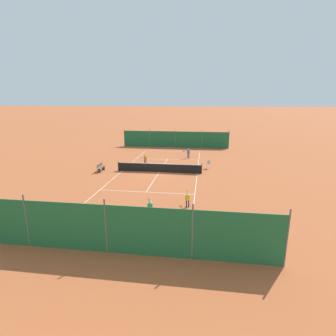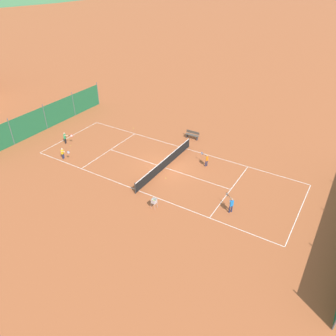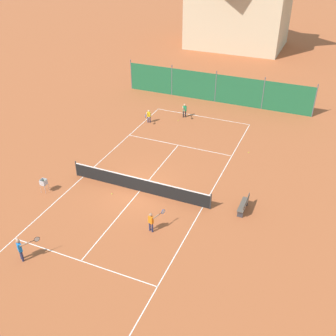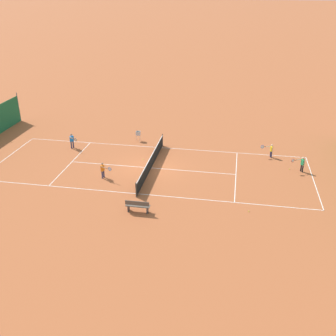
# 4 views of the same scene
# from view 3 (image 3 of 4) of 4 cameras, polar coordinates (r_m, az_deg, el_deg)

# --- Properties ---
(ground_plane) EXTENTS (600.00, 600.00, 0.00)m
(ground_plane) POSITION_cam_3_polar(r_m,az_deg,el_deg) (24.27, -4.14, -3.35)
(ground_plane) COLOR #A8542D
(court_line_markings) EXTENTS (8.25, 23.85, 0.01)m
(court_line_markings) POSITION_cam_3_polar(r_m,az_deg,el_deg) (24.27, -4.14, -3.35)
(court_line_markings) COLOR white
(court_line_markings) RESTS_ON ground
(tennis_net) EXTENTS (9.18, 0.08, 1.06)m
(tennis_net) POSITION_cam_3_polar(r_m,az_deg,el_deg) (23.99, -4.19, -2.38)
(tennis_net) COLOR #2D2D2D
(tennis_net) RESTS_ON ground
(windscreen_fence_far) EXTENTS (17.28, 0.08, 2.90)m
(windscreen_fence_far) POSITION_cam_3_polar(r_m,az_deg,el_deg) (36.55, 6.92, 11.45)
(windscreen_fence_far) COLOR #1E6038
(windscreen_fence_far) RESTS_ON ground
(player_far_baseline) EXTENTS (0.66, 0.93, 1.20)m
(player_far_baseline) POSITION_cam_3_polar(r_m,az_deg,el_deg) (20.90, -2.38, -7.62)
(player_far_baseline) COLOR #23284C
(player_far_baseline) RESTS_ON ground
(player_far_service) EXTENTS (0.87, 0.89, 1.31)m
(player_far_service) POSITION_cam_3_polar(r_m,az_deg,el_deg) (20.51, -20.60, -10.81)
(player_far_service) COLOR #23284C
(player_far_service) RESTS_ON ground
(player_near_baseline) EXTENTS (0.50, 1.03, 1.21)m
(player_near_baseline) POSITION_cam_3_polar(r_m,az_deg,el_deg) (33.33, 2.42, 8.46)
(player_near_baseline) COLOR black
(player_near_baseline) RESTS_ON ground
(player_near_service) EXTENTS (0.36, 0.99, 1.12)m
(player_near_service) POSITION_cam_3_polar(r_m,az_deg,el_deg) (32.41, -2.83, 7.64)
(player_near_service) COLOR #23284C
(player_near_service) RESTS_ON ground
(tennis_ball_near_corner) EXTENTS (0.07, 0.07, 0.07)m
(tennis_ball_near_corner) POSITION_cam_3_polar(r_m,az_deg,el_deg) (24.17, -8.16, -3.72)
(tennis_ball_near_corner) COLOR #CCE033
(tennis_ball_near_corner) RESTS_ON ground
(tennis_ball_by_net_left) EXTENTS (0.07, 0.07, 0.07)m
(tennis_ball_by_net_left) POSITION_cam_3_polar(r_m,az_deg,el_deg) (28.76, 11.61, 2.22)
(tennis_ball_by_net_left) COLOR #CCE033
(tennis_ball_by_net_left) RESTS_ON ground
(tennis_ball_alley_left) EXTENTS (0.07, 0.07, 0.07)m
(tennis_ball_alley_left) POSITION_cam_3_polar(r_m,az_deg,el_deg) (33.02, 1.48, 6.96)
(tennis_ball_alley_left) COLOR #CCE033
(tennis_ball_alley_left) RESTS_ON ground
(ball_hopper) EXTENTS (0.36, 0.36, 0.89)m
(ball_hopper) POSITION_cam_3_polar(r_m,az_deg,el_deg) (24.94, -17.60, -2.07)
(ball_hopper) COLOR #B7B7BC
(ball_hopper) RESTS_ON ground
(courtside_bench) EXTENTS (0.36, 1.50, 0.84)m
(courtside_bench) POSITION_cam_3_polar(r_m,az_deg,el_deg) (22.76, 10.95, -5.26)
(courtside_bench) COLOR #51473D
(courtside_bench) RESTS_ON ground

